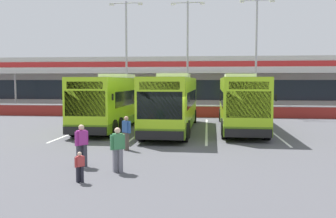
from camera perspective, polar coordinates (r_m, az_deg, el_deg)
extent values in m
plane|color=#4C4C51|center=(19.59, -0.29, -5.33)|extent=(200.00, 200.00, 0.00)
cube|color=#B7B7B2|center=(46.25, 3.38, 3.64)|extent=(70.00, 10.00, 5.50)
cube|color=#19232D|center=(41.24, 3.06, 2.93)|extent=(66.00, 0.08, 2.20)
cube|color=maroon|center=(41.26, 3.08, 6.89)|extent=(68.00, 0.08, 0.60)
cube|color=beige|center=(39.76, 2.96, 5.62)|extent=(67.00, 3.00, 0.24)
cube|color=gray|center=(46.31, 3.40, 7.35)|extent=(70.00, 10.00, 0.50)
cylinder|color=#999999|center=(43.73, -22.30, 2.43)|extent=(0.20, 0.20, 4.20)
cylinder|color=#999999|center=(39.40, -6.19, 2.56)|extent=(0.20, 0.20, 4.20)
cylinder|color=#999999|center=(38.73, 12.06, 2.46)|extent=(0.20, 0.20, 4.20)
cube|color=maroon|center=(33.88, 2.40, -0.41)|extent=(60.00, 0.36, 1.00)
cube|color=#B2B2B2|center=(33.84, 2.40, 0.52)|extent=(60.00, 0.40, 0.10)
cube|color=#9ED11E|center=(26.57, -8.27, 1.29)|extent=(2.75, 12.04, 3.19)
cube|color=#598419|center=(26.67, -8.24, -1.53)|extent=(2.77, 12.06, 0.56)
cube|color=black|center=(26.94, -8.06, 1.86)|extent=(2.74, 9.64, 0.96)
cube|color=black|center=(20.89, -12.57, 0.83)|extent=(2.31, 0.14, 1.40)
cube|color=black|center=(20.84, -12.62, 3.57)|extent=(2.05, 0.11, 0.40)
cube|color=silver|center=(27.50, -7.76, 5.01)|extent=(2.10, 2.83, 0.28)
cube|color=black|center=(20.92, -12.60, -3.30)|extent=(2.45, 0.20, 0.44)
cube|color=black|center=(20.76, -8.47, 1.83)|extent=(0.08, 0.12, 0.36)
cube|color=black|center=(21.72, -15.89, 1.82)|extent=(0.08, 0.12, 0.36)
cylinder|color=black|center=(30.87, -3.86, -0.84)|extent=(0.34, 1.05, 1.04)
cylinder|color=black|center=(31.41, -8.15, -0.78)|extent=(0.34, 1.05, 1.04)
cylinder|color=black|center=(23.30, -7.47, -2.54)|extent=(0.34, 1.05, 1.04)
cylinder|color=black|center=(24.00, -13.00, -2.41)|extent=(0.34, 1.05, 1.04)
cylinder|color=black|center=(21.95, -8.38, -2.96)|extent=(0.34, 1.05, 1.04)
cylinder|color=black|center=(22.70, -14.21, -2.81)|extent=(0.34, 1.05, 1.04)
cube|color=#9ED11E|center=(24.60, 0.69, 1.10)|extent=(2.75, 12.04, 3.19)
cube|color=#598419|center=(24.71, 0.69, -1.94)|extent=(2.77, 12.06, 0.56)
cube|color=black|center=(24.98, 0.79, 1.71)|extent=(2.74, 9.64, 0.96)
cube|color=black|center=(18.70, -1.30, 0.53)|extent=(2.31, 0.14, 1.40)
cube|color=black|center=(18.65, -1.31, 3.60)|extent=(2.05, 0.11, 0.40)
cube|color=silver|center=(25.56, 0.94, 5.11)|extent=(2.10, 2.83, 0.28)
cube|color=black|center=(18.75, -1.34, -4.07)|extent=(2.45, 0.20, 0.44)
cube|color=black|center=(18.87, 3.23, 1.63)|extent=(0.08, 0.12, 0.36)
cube|color=black|center=(19.28, -5.44, 1.67)|extent=(0.08, 0.12, 0.36)
cylinder|color=black|center=(29.18, 4.01, -1.13)|extent=(0.34, 1.05, 1.04)
cylinder|color=black|center=(29.40, -0.65, -1.08)|extent=(0.34, 1.05, 1.04)
cylinder|color=black|center=(21.44, 2.93, -3.10)|extent=(0.34, 1.05, 1.04)
cylinder|color=black|center=(21.74, -3.37, -3.00)|extent=(0.34, 1.05, 1.04)
cylinder|color=black|center=(20.06, 2.65, -3.61)|extent=(0.34, 1.05, 1.04)
cylinder|color=black|center=(20.38, -4.08, -3.49)|extent=(0.34, 1.05, 1.04)
cube|color=#9ED11E|center=(25.88, 11.01, 1.18)|extent=(2.75, 12.04, 3.19)
cube|color=#598419|center=(25.98, 10.97, -1.71)|extent=(2.77, 12.06, 0.56)
cube|color=black|center=(26.27, 10.96, 1.76)|extent=(2.74, 9.64, 0.96)
cube|color=black|center=(19.95, 12.21, 0.67)|extent=(2.31, 0.14, 1.40)
cube|color=black|center=(19.90, 12.26, 3.55)|extent=(2.05, 0.11, 0.40)
cube|color=silver|center=(26.84, 10.91, 4.99)|extent=(2.10, 2.83, 0.28)
cube|color=black|center=(19.99, 12.17, -3.64)|extent=(2.45, 0.20, 0.44)
cube|color=black|center=(20.46, 16.20, 1.67)|extent=(0.08, 0.12, 0.36)
cube|color=black|center=(20.20, 8.02, 1.77)|extent=(0.08, 0.12, 0.36)
cylinder|color=black|center=(30.65, 12.60, -0.97)|extent=(0.34, 1.05, 1.04)
cylinder|color=black|center=(30.51, 8.13, -0.93)|extent=(0.34, 1.05, 1.04)
cylinder|color=black|center=(22.95, 14.50, -2.74)|extent=(0.34, 1.05, 1.04)
cylinder|color=black|center=(22.76, 8.52, -2.71)|extent=(0.34, 1.05, 1.04)
cylinder|color=black|center=(21.57, 14.99, -3.19)|extent=(0.34, 1.05, 1.04)
cylinder|color=black|center=(21.37, 8.62, -3.17)|extent=(0.34, 1.05, 1.04)
cube|color=silver|center=(26.77, -12.39, -2.83)|extent=(0.14, 13.00, 0.01)
cube|color=silver|center=(25.76, -3.48, -3.01)|extent=(0.14, 13.00, 0.01)
cube|color=silver|center=(25.41, 5.92, -3.13)|extent=(0.14, 13.00, 0.01)
cube|color=silver|center=(25.75, 15.32, -3.16)|extent=(0.14, 13.00, 0.01)
cube|color=#4C4238|center=(17.98, -6.39, -4.87)|extent=(0.22, 0.23, 0.84)
cube|color=#4C4238|center=(17.79, -6.35, -4.97)|extent=(0.22, 0.23, 0.84)
cube|color=#2D5693|center=(17.79, -6.39, -2.70)|extent=(0.40, 0.38, 0.56)
cube|color=#2D5693|center=(17.96, -6.85, -2.72)|extent=(0.13, 0.13, 0.54)
cube|color=#2D5693|center=(17.63, -5.92, -2.85)|extent=(0.13, 0.13, 0.54)
sphere|color=tan|center=(17.74, -6.40, -1.45)|extent=(0.22, 0.22, 0.22)
cube|color=olive|center=(18.08, -6.93, -4.15)|extent=(0.26, 0.30, 0.22)
cylinder|color=olive|center=(18.06, -6.94, -3.59)|extent=(0.02, 0.02, 0.16)
cube|color=#33333D|center=(14.77, -13.44, -6.97)|extent=(0.23, 0.22, 0.84)
cube|color=#33333D|center=(14.75, -12.67, -6.98)|extent=(0.23, 0.22, 0.84)
cube|color=#A32D89|center=(14.64, -13.10, -4.29)|extent=(0.39, 0.40, 0.56)
cube|color=#A32D89|center=(14.54, -13.85, -4.47)|extent=(0.13, 0.13, 0.54)
cube|color=#A32D89|center=(14.76, -12.36, -4.32)|extent=(0.13, 0.13, 0.54)
sphere|color=#DBB293|center=(14.59, -13.13, -2.77)|extent=(0.22, 0.22, 0.22)
cube|color=black|center=(12.57, -13.62, -9.71)|extent=(0.14, 0.14, 0.52)
cube|color=black|center=(12.54, -13.05, -9.73)|extent=(0.14, 0.14, 0.52)
cube|color=#B23838|center=(12.46, -13.37, -7.79)|extent=(0.25, 0.24, 0.35)
cube|color=#B23838|center=(12.41, -13.95, -7.93)|extent=(0.08, 0.08, 0.33)
cube|color=#B23838|center=(12.52, -12.80, -7.80)|extent=(0.08, 0.08, 0.33)
sphere|color=#DBB293|center=(12.41, -13.39, -6.69)|extent=(0.14, 0.14, 0.14)
cube|color=slate|center=(13.68, -8.09, -7.81)|extent=(0.21, 0.23, 0.84)
cube|color=slate|center=(13.61, -7.29, -7.86)|extent=(0.21, 0.23, 0.84)
cube|color=#387F4C|center=(13.51, -7.72, -4.93)|extent=(0.40, 0.36, 0.56)
cube|color=#387F4C|center=(13.46, -8.62, -5.10)|extent=(0.13, 0.13, 0.54)
cube|color=#387F4C|center=(13.58, -6.83, -4.99)|extent=(0.13, 0.13, 0.54)
sphere|color=#DBB293|center=(13.46, -7.74, -3.29)|extent=(0.22, 0.22, 0.22)
cylinder|color=#9E9EA3|center=(37.12, -6.38, 7.70)|extent=(0.20, 0.20, 11.00)
cylinder|color=#9E9EA3|center=(37.82, -6.45, 15.82)|extent=(2.80, 0.10, 0.10)
cube|color=silver|center=(38.12, -8.58, 15.56)|extent=(0.44, 0.28, 0.20)
cube|color=silver|center=(37.53, -4.28, 15.77)|extent=(0.44, 0.28, 0.20)
cylinder|color=#9E9EA3|center=(36.75, 3.01, 7.76)|extent=(0.20, 0.20, 11.00)
cylinder|color=#9E9EA3|center=(37.45, 3.04, 15.96)|extent=(2.80, 0.10, 0.10)
cube|color=silver|center=(37.53, 0.82, 15.78)|extent=(0.44, 0.28, 0.20)
cube|color=silver|center=(37.39, 5.27, 15.81)|extent=(0.44, 0.28, 0.20)
cylinder|color=#9E9EA3|center=(36.53, 13.33, 7.67)|extent=(0.20, 0.20, 11.00)
cylinder|color=#9E9EA3|center=(37.24, 13.48, 15.91)|extent=(2.80, 0.10, 0.10)
cube|color=silver|center=(37.07, 11.25, 15.84)|extent=(0.44, 0.28, 0.20)
cube|color=silver|center=(37.42, 15.69, 15.66)|extent=(0.44, 0.28, 0.20)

